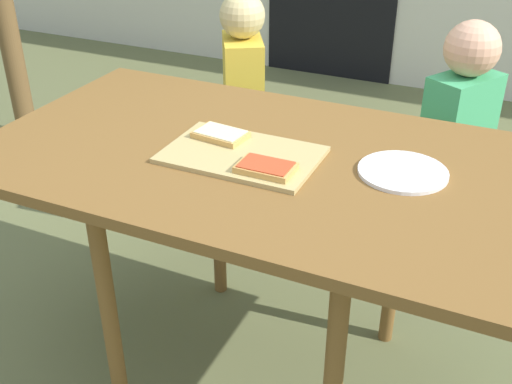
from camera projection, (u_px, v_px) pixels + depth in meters
name	position (u px, v px, depth m)	size (l,w,h in m)	color
ground_plane	(263.00, 371.00, 2.01)	(16.00, 16.00, 0.00)	#62673F
dining_table	(265.00, 179.00, 1.66)	(1.51, 0.84, 0.78)	brown
cutting_board	(242.00, 155.00, 1.61)	(0.39, 0.26, 0.01)	tan
pizza_slice_near_right	(266.00, 167.00, 1.52)	(0.14, 0.09, 0.02)	tan
pizza_slice_far_left	(221.00, 134.00, 1.68)	(0.15, 0.11, 0.02)	tan
plate_white_right	(403.00, 172.00, 1.53)	(0.22, 0.22, 0.01)	white
child_left	(243.00, 109.00, 2.41)	(0.24, 0.28, 1.02)	#482C3E
child_right	(456.00, 143.00, 2.14)	(0.24, 0.28, 1.00)	navy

